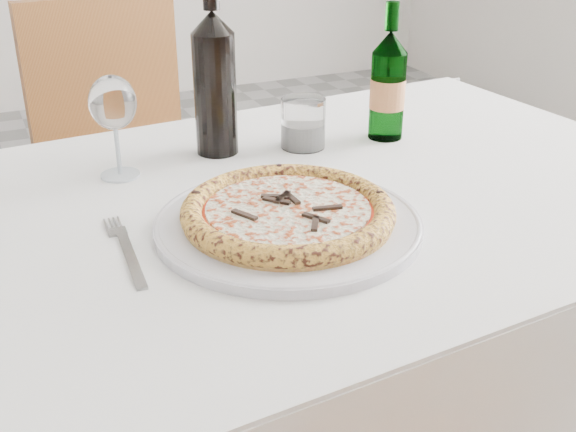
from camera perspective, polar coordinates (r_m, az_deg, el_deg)
name	(u,v)px	position (r m, az deg, el deg)	size (l,w,h in m)	color
dining_table	(261,256)	(1.10, -2.13, -3.16)	(1.47, 0.94, 0.76)	brown
chair_far	(123,167)	(1.83, -12.87, 3.80)	(0.42, 0.42, 0.93)	brown
plate	(288,223)	(0.97, 0.00, -0.60)	(0.36, 0.36, 0.02)	silver
pizza	(288,212)	(0.96, 0.00, 0.34)	(0.29, 0.29, 0.03)	gold
fork	(127,251)	(0.94, -12.62, -2.71)	(0.03, 0.21, 0.00)	gray
wine_glass	(113,105)	(1.14, -13.67, 8.50)	(0.07, 0.07, 0.16)	silver
tumbler	(303,126)	(1.26, 1.20, 7.10)	(0.08, 0.08, 0.09)	silver
beer_bottle	(388,86)	(1.30, 7.90, 10.18)	(0.06, 0.06, 0.24)	#24652A
wine_bottle	(215,81)	(1.21, -5.81, 10.53)	(0.07, 0.07, 0.29)	black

